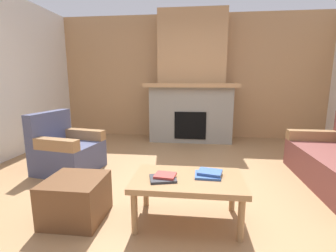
{
  "coord_description": "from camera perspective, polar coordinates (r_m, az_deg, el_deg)",
  "views": [
    {
      "loc": [
        0.1,
        -2.65,
        1.3
      ],
      "look_at": [
        -0.28,
        0.72,
        0.65
      ],
      "focal_mm": 26.01,
      "sensor_mm": 36.0,
      "label": 1
    }
  ],
  "objects": [
    {
      "name": "ground",
      "position": [
        2.96,
        3.99,
        -15.31
      ],
      "size": [
        9.0,
        9.0,
        0.0
      ],
      "primitive_type": "plane",
      "color": "#9E754C"
    },
    {
      "name": "wall_back_wood_panel",
      "position": [
        5.66,
        5.59,
        11.27
      ],
      "size": [
        6.0,
        0.12,
        2.7
      ],
      "primitive_type": "cube",
      "color": "tan",
      "rests_on": "ground"
    },
    {
      "name": "fireplace",
      "position": [
        5.28,
        5.48,
        9.28
      ],
      "size": [
        1.9,
        0.82,
        2.7
      ],
      "color": "gray",
      "rests_on": "ground"
    },
    {
      "name": "armchair",
      "position": [
        3.82,
        -22.74,
        -5.36
      ],
      "size": [
        0.88,
        0.88,
        0.85
      ],
      "color": "#474C6B",
      "rests_on": "ground"
    },
    {
      "name": "coffee_table",
      "position": [
        2.28,
        4.65,
        -13.24
      ],
      "size": [
        1.0,
        0.6,
        0.43
      ],
      "color": "#997047",
      "rests_on": "ground"
    },
    {
      "name": "ottoman",
      "position": [
        2.54,
        -20.76,
        -15.62
      ],
      "size": [
        0.52,
        0.52,
        0.4
      ],
      "primitive_type": "cube",
      "color": "brown",
      "rests_on": "ground"
    },
    {
      "name": "book_stack_near_edge",
      "position": [
        2.21,
        -0.98,
        -11.91
      ],
      "size": [
        0.27,
        0.24,
        0.04
      ],
      "color": "#2D2D33",
      "rests_on": "coffee_table"
    },
    {
      "name": "book_stack_center",
      "position": [
        2.31,
        9.52,
        -10.98
      ],
      "size": [
        0.26,
        0.23,
        0.04
      ],
      "color": "#335699",
      "rests_on": "coffee_table"
    }
  ]
}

